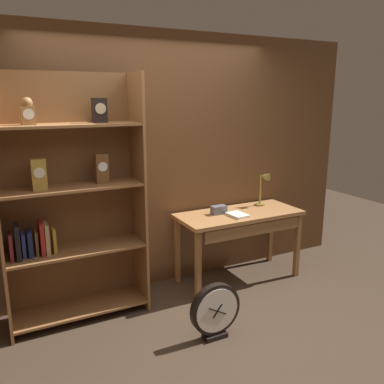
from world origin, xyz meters
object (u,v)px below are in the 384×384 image
object	(u,v)px
round_clock_large	(215,311)
desk_lamp	(265,184)
toolbox_small	(219,210)
bookshelf	(69,205)
workbench	(240,221)
open_repair_manual	(238,215)

from	to	relation	value
round_clock_large	desk_lamp	bearing A→B (deg)	38.77
desk_lamp	toolbox_small	size ratio (longest dim) A/B	2.55
round_clock_large	bookshelf	bearing A→B (deg)	136.85
bookshelf	workbench	size ratio (longest dim) A/B	1.62
bookshelf	workbench	world-z (taller)	bookshelf
toolbox_small	bookshelf	bearing A→B (deg)	-179.32
bookshelf	desk_lamp	size ratio (longest dim) A/B	5.34
bookshelf	round_clock_large	bearing A→B (deg)	-43.15
workbench	bookshelf	bearing A→B (deg)	177.88
toolbox_small	open_repair_manual	size ratio (longest dim) A/B	0.72
workbench	desk_lamp	size ratio (longest dim) A/B	3.30
desk_lamp	toolbox_small	bearing A→B (deg)	-175.17
desk_lamp	open_repair_manual	world-z (taller)	desk_lamp
open_repair_manual	bookshelf	bearing A→B (deg)	170.37
bookshelf	open_repair_manual	xyz separation A→B (m)	(1.65, -0.14, -0.28)
bookshelf	open_repair_manual	size ratio (longest dim) A/B	9.87
workbench	open_repair_manual	xyz separation A→B (m)	(-0.09, -0.08, 0.11)
round_clock_large	open_repair_manual	bearing A→B (deg)	47.03
open_repair_manual	round_clock_large	xyz separation A→B (m)	(-0.70, -0.75, -0.53)
open_repair_manual	round_clock_large	world-z (taller)	open_repair_manual
desk_lamp	round_clock_large	xyz separation A→B (m)	(-1.20, -0.96, -0.76)
workbench	open_repair_manual	distance (m)	0.16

